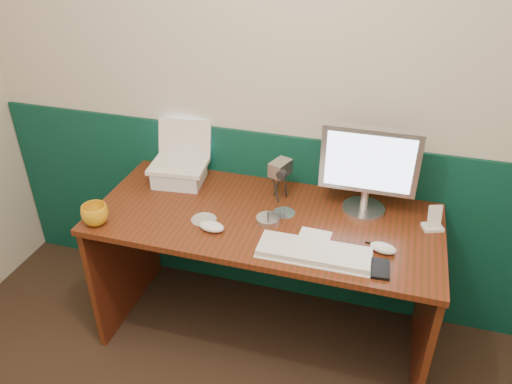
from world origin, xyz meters
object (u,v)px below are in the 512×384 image
(mug, at_px, (95,215))
(monitor, at_px, (368,170))
(keyboard, at_px, (314,253))
(desk, at_px, (264,278))
(camcorder, at_px, (280,181))
(laptop, at_px, (177,147))

(mug, bearing_deg, monitor, 21.33)
(mug, bearing_deg, keyboard, 2.78)
(desk, xyz_separation_m, camcorder, (0.02, 0.17, 0.47))
(laptop, height_order, monitor, monitor)
(keyboard, bearing_deg, desk, 140.37)
(laptop, xyz_separation_m, monitor, (0.94, -0.00, 0.02))
(desk, relative_size, mug, 13.39)
(mug, bearing_deg, desk, 20.49)
(desk, distance_m, monitor, 0.75)
(keyboard, relative_size, camcorder, 2.46)
(desk, distance_m, camcorder, 0.50)
(desk, bearing_deg, monitor, 22.72)
(desk, bearing_deg, camcorder, 82.05)
(desk, height_order, mug, mug)
(desk, height_order, camcorder, camcorder)
(desk, relative_size, laptop, 5.76)
(monitor, xyz_separation_m, mug, (-1.15, -0.45, -0.17))
(mug, bearing_deg, camcorder, 30.85)
(monitor, distance_m, mug, 1.24)
(keyboard, xyz_separation_m, mug, (-0.99, -0.05, 0.03))
(monitor, bearing_deg, keyboard, -112.16)
(camcorder, bearing_deg, monitor, 20.47)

